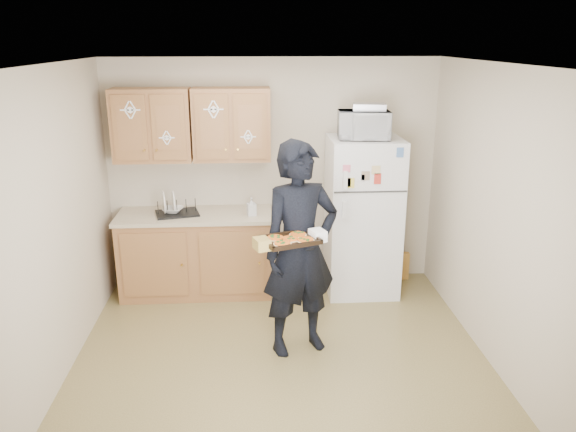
# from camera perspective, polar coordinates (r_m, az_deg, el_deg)

# --- Properties ---
(floor) EXTENTS (3.60, 3.60, 0.00)m
(floor) POSITION_cam_1_polar(r_m,az_deg,el_deg) (5.05, -0.65, -14.53)
(floor) COLOR brown
(floor) RESTS_ON ground
(ceiling) EXTENTS (3.60, 3.60, 0.00)m
(ceiling) POSITION_cam_1_polar(r_m,az_deg,el_deg) (4.27, -0.77, 15.14)
(ceiling) COLOR silver
(ceiling) RESTS_ON wall_back
(wall_back) EXTENTS (3.60, 0.04, 2.50)m
(wall_back) POSITION_cam_1_polar(r_m,az_deg,el_deg) (6.24, -1.56, 4.33)
(wall_back) COLOR #C2B49D
(wall_back) RESTS_ON floor
(wall_front) EXTENTS (3.60, 0.04, 2.50)m
(wall_front) POSITION_cam_1_polar(r_m,az_deg,el_deg) (2.86, 1.21, -12.52)
(wall_front) COLOR #C2B49D
(wall_front) RESTS_ON floor
(wall_left) EXTENTS (0.04, 3.60, 2.50)m
(wall_left) POSITION_cam_1_polar(r_m,az_deg,el_deg) (4.77, -22.85, -1.32)
(wall_left) COLOR #C2B49D
(wall_left) RESTS_ON floor
(wall_right) EXTENTS (0.04, 3.60, 2.50)m
(wall_right) POSITION_cam_1_polar(r_m,az_deg,el_deg) (4.93, 20.68, -0.47)
(wall_right) COLOR #C2B49D
(wall_right) RESTS_ON floor
(refrigerator) EXTENTS (0.75, 0.70, 1.70)m
(refrigerator) POSITION_cam_1_polar(r_m,az_deg,el_deg) (6.10, 7.56, -0.04)
(refrigerator) COLOR white
(refrigerator) RESTS_ON floor
(base_cabinet) EXTENTS (1.60, 0.60, 0.86)m
(base_cabinet) POSITION_cam_1_polar(r_m,az_deg,el_deg) (6.20, -9.27, -3.92)
(base_cabinet) COLOR olive
(base_cabinet) RESTS_ON floor
(countertop) EXTENTS (1.64, 0.64, 0.04)m
(countertop) POSITION_cam_1_polar(r_m,az_deg,el_deg) (6.05, -9.48, 0.05)
(countertop) COLOR #C3B496
(countertop) RESTS_ON base_cabinet
(upper_cab_left) EXTENTS (0.80, 0.33, 0.75)m
(upper_cab_left) POSITION_cam_1_polar(r_m,az_deg,el_deg) (6.03, -13.64, 8.95)
(upper_cab_left) COLOR olive
(upper_cab_left) RESTS_ON wall_back
(upper_cab_right) EXTENTS (0.80, 0.33, 0.75)m
(upper_cab_right) POSITION_cam_1_polar(r_m,az_deg,el_deg) (5.95, -5.74, 9.24)
(upper_cab_right) COLOR olive
(upper_cab_right) RESTS_ON wall_back
(cereal_box) EXTENTS (0.20, 0.07, 0.32)m
(cereal_box) POSITION_cam_1_polar(r_m,az_deg,el_deg) (6.67, 11.30, -4.98)
(cereal_box) COLOR #F1B455
(cereal_box) RESTS_ON floor
(person) EXTENTS (0.81, 0.67, 1.90)m
(person) POSITION_cam_1_polar(r_m,az_deg,el_deg) (4.83, 1.25, -3.46)
(person) COLOR black
(person) RESTS_ON floor
(baking_tray) EXTENTS (0.51, 0.45, 0.04)m
(baking_tray) POSITION_cam_1_polar(r_m,az_deg,el_deg) (4.49, 0.24, -2.52)
(baking_tray) COLOR black
(baking_tray) RESTS_ON person
(pizza_front_left) EXTENTS (0.14, 0.14, 0.02)m
(pizza_front_left) POSITION_cam_1_polar(r_m,az_deg,el_deg) (4.39, -0.57, -2.80)
(pizza_front_left) COLOR orange
(pizza_front_left) RESTS_ON baking_tray
(pizza_front_right) EXTENTS (0.14, 0.14, 0.02)m
(pizza_front_right) POSITION_cam_1_polar(r_m,az_deg,el_deg) (4.46, 1.79, -2.43)
(pizza_front_right) COLOR orange
(pizza_front_right) RESTS_ON baking_tray
(pizza_back_left) EXTENTS (0.14, 0.14, 0.02)m
(pizza_back_left) POSITION_cam_1_polar(r_m,az_deg,el_deg) (4.51, -1.30, -2.21)
(pizza_back_left) COLOR orange
(pizza_back_left) RESTS_ON baking_tray
(pizza_back_right) EXTENTS (0.14, 0.14, 0.02)m
(pizza_back_right) POSITION_cam_1_polar(r_m,az_deg,el_deg) (4.59, 1.02, -1.87)
(pizza_back_right) COLOR orange
(pizza_back_right) RESTS_ON baking_tray
(pizza_center) EXTENTS (0.14, 0.14, 0.02)m
(pizza_center) POSITION_cam_1_polar(r_m,az_deg,el_deg) (4.49, 0.24, -2.32)
(pizza_center) COLOR orange
(pizza_center) RESTS_ON baking_tray
(microwave) EXTENTS (0.54, 0.38, 0.28)m
(microwave) POSITION_cam_1_polar(r_m,az_deg,el_deg) (5.82, 7.69, 9.15)
(microwave) COLOR white
(microwave) RESTS_ON refrigerator
(foil_pan) EXTENTS (0.36, 0.28, 0.07)m
(foil_pan) POSITION_cam_1_polar(r_m,az_deg,el_deg) (5.83, 8.26, 10.91)
(foil_pan) COLOR silver
(foil_pan) RESTS_ON microwave
(dish_rack) EXTENTS (0.50, 0.42, 0.17)m
(dish_rack) POSITION_cam_1_polar(r_m,az_deg,el_deg) (6.04, -11.23, 0.97)
(dish_rack) COLOR black
(dish_rack) RESTS_ON countertop
(bowl) EXTENTS (0.24, 0.24, 0.05)m
(bowl) POSITION_cam_1_polar(r_m,az_deg,el_deg) (6.06, -11.62, 0.61)
(bowl) COLOR silver
(bowl) RESTS_ON dish_rack
(soap_bottle) EXTENTS (0.11, 0.11, 0.19)m
(soap_bottle) POSITION_cam_1_polar(r_m,az_deg,el_deg) (5.90, -3.73, 0.96)
(soap_bottle) COLOR white
(soap_bottle) RESTS_ON countertop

